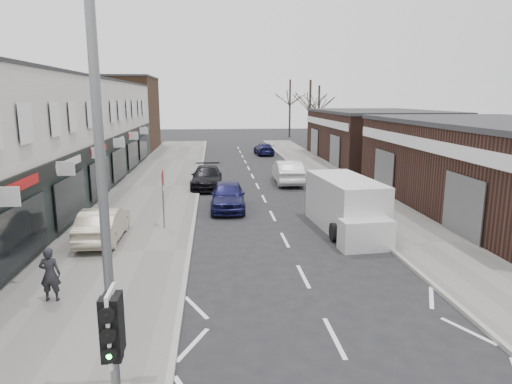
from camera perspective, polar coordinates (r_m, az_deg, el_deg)
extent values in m
cube|color=slate|center=(30.96, -12.35, 0.62)|extent=(5.50, 64.00, 0.12)
cube|color=slate|center=(31.92, 10.52, 1.03)|extent=(3.50, 64.00, 0.12)
cube|color=silver|center=(29.71, -26.34, 6.03)|extent=(8.00, 41.00, 7.10)
cube|color=#49301F|center=(54.24, -16.80, 9.25)|extent=(8.00, 10.00, 8.00)
cube|color=#321C17|center=(27.24, 29.23, 2.58)|extent=(10.00, 18.00, 4.50)
cube|color=#321C17|center=(45.04, 14.81, 6.72)|extent=(10.00, 16.00, 4.50)
cube|color=silver|center=(7.10, -17.50, -15.62)|extent=(0.05, 0.55, 1.10)
cube|color=black|center=(7.00, -17.71, -16.07)|extent=(0.28, 0.22, 0.95)
sphere|color=#0CE533|center=(7.04, -17.76, -18.69)|extent=(0.18, 0.18, 0.18)
cube|color=black|center=(7.21, -17.29, -15.19)|extent=(0.26, 0.20, 0.90)
cylinder|color=slate|center=(7.78, -18.50, -1.89)|extent=(0.16, 0.16, 8.00)
cylinder|color=slate|center=(20.79, -11.52, -1.03)|extent=(0.07, 0.07, 2.50)
cube|color=white|center=(20.66, -11.45, 0.60)|extent=(0.04, 0.45, 0.25)
cube|color=silver|center=(21.01, 11.05, -1.43)|extent=(2.58, 5.30, 2.34)
cube|color=silver|center=(18.39, 13.59, -5.25)|extent=(2.14, 1.08, 1.23)
cylinder|color=black|center=(19.29, 9.72, -4.96)|extent=(0.24, 0.78, 0.78)
cylinder|color=black|center=(19.86, 15.05, -4.72)|extent=(0.24, 0.78, 0.78)
cylinder|color=black|center=(22.64, 7.39, -2.39)|extent=(0.24, 0.78, 0.78)
cylinder|color=black|center=(23.13, 12.00, -2.25)|extent=(0.24, 0.78, 0.78)
imported|color=#AFA58C|center=(19.67, -18.57, -3.82)|extent=(1.47, 4.19, 1.38)
imported|color=black|center=(14.48, -24.35, -9.34)|extent=(0.59, 0.39, 1.61)
imported|color=#161644|center=(24.33, -3.53, -0.45)|extent=(1.92, 4.47, 1.50)
imported|color=black|center=(30.37, -6.17, 1.87)|extent=(2.10, 4.94, 1.42)
imported|color=silver|center=(31.78, 4.00, 2.52)|extent=(1.85, 4.94, 1.61)
imported|color=black|center=(34.19, 4.18, 2.89)|extent=(1.87, 3.92, 1.29)
imported|color=#14153F|center=(47.91, 0.99, 5.41)|extent=(1.98, 4.33, 1.23)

